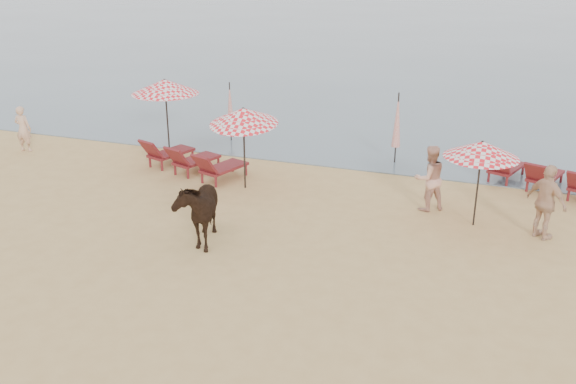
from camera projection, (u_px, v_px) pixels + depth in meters
name	position (u px, v px, depth m)	size (l,w,h in m)	color
ground	(186.00, 360.00, 10.48)	(120.00, 120.00, 0.00)	tan
lounger_cluster_left	(191.00, 159.00, 18.76)	(3.28, 2.54, 0.63)	maroon
lounger_cluster_right	(543.00, 175.00, 17.49)	(3.22, 2.51, 0.62)	maroon
umbrella_open_left_a	(165.00, 87.00, 19.98)	(2.11, 2.11, 2.40)	black
umbrella_open_left_b	(243.00, 116.00, 17.05)	(1.85, 1.89, 2.36)	black
umbrella_open_right	(482.00, 149.00, 14.77)	(1.73, 1.73, 2.12)	black
umbrella_closed_left	(230.00, 105.00, 21.52)	(0.25, 0.25, 2.03)	black
umbrella_closed_right	(397.00, 120.00, 19.27)	(0.27, 0.27, 2.21)	black
cow	(197.00, 209.00, 14.37)	(0.85, 1.87, 1.58)	black
beachgoer_left	(23.00, 129.00, 20.66)	(0.55, 0.36, 1.50)	tan
beachgoer_right_a	(429.00, 178.00, 16.06)	(0.82, 0.64, 1.70)	tan
beachgoer_right_b	(546.00, 202.00, 14.46)	(1.04, 0.43, 1.77)	tan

